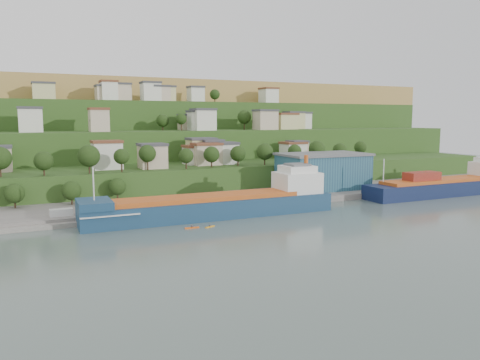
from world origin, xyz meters
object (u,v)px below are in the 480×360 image
cargo_ship_far (448,187)px  kayak_orange (192,227)px  cargo_ship_near (220,206)px  caravan (61,214)px  warehouse (323,171)px

cargo_ship_far → kayak_orange: cargo_ship_far is taller
kayak_orange → cargo_ship_far: bearing=11.0°
kayak_orange → cargo_ship_near: bearing=45.8°
cargo_ship_far → caravan: bearing=176.3°
warehouse → kayak_orange: size_ratio=8.60×
cargo_ship_near → warehouse: size_ratio=2.26×
caravan → kayak_orange: bearing=-34.0°
cargo_ship_far → warehouse: bearing=153.5°
cargo_ship_near → warehouse: 52.92m
cargo_ship_far → kayak_orange: bearing=-173.7°
cargo_ship_near → cargo_ship_far: cargo_ship_near is taller
cargo_ship_near → caravan: (-40.83, 9.35, -0.38)m
caravan → kayak_orange: (28.87, -19.58, -2.26)m
cargo_ship_near → caravan: bearing=168.2°
cargo_ship_far → warehouse: 45.26m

